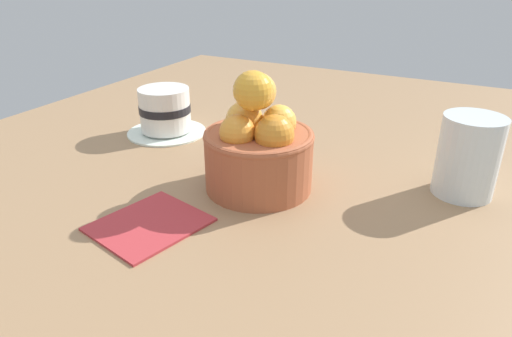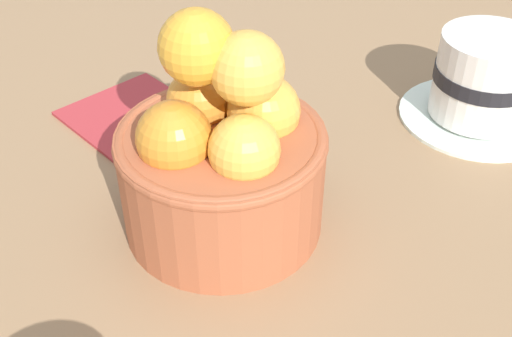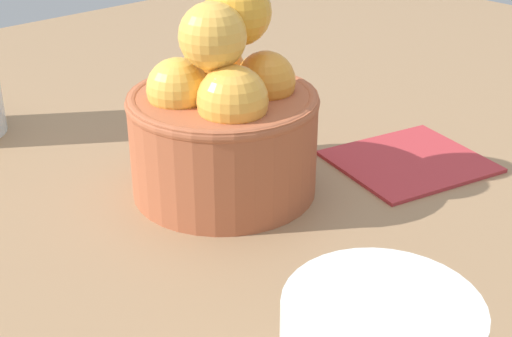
# 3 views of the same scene
# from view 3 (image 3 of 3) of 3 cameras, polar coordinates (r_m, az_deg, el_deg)

# --- Properties ---
(ground_plane) EXTENTS (1.35, 1.07, 0.05)m
(ground_plane) POSITION_cam_3_polar(r_m,az_deg,el_deg) (0.54, -2.48, -3.87)
(ground_plane) COLOR #997551
(terracotta_bowl) EXTENTS (0.14, 0.14, 0.15)m
(terracotta_bowl) POSITION_cam_3_polar(r_m,az_deg,el_deg) (0.51, -2.64, 3.96)
(terracotta_bowl) COLOR #AD5938
(terracotta_bowl) RESTS_ON ground_plane
(folded_napkin) EXTENTS (0.13, 0.12, 0.01)m
(folded_napkin) POSITION_cam_3_polar(r_m,az_deg,el_deg) (0.58, 12.19, 0.69)
(folded_napkin) COLOR #B23338
(folded_napkin) RESTS_ON ground_plane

